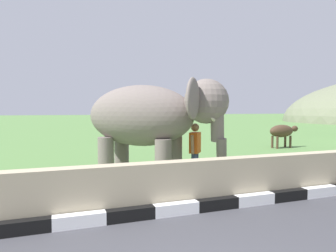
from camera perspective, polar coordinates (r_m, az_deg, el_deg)
The scene contains 5 objects.
striped_curb at distance 5.80m, azimuth -11.53°, elevation -16.37°, with size 16.20×0.20×0.24m.
barrier_parapet at distance 6.70m, azimuth 8.67°, elevation -10.28°, with size 28.00×0.36×1.00m, color tan.
elephant at distance 8.43m, azimuth -2.89°, elevation 1.68°, with size 3.91×3.73×2.84m.
person_handler at distance 8.68m, azimuth 5.05°, elevation -4.31°, with size 0.50×0.56×1.66m.
cow_near at distance 17.24m, azimuth 20.51°, elevation -0.97°, with size 1.91×0.71×1.23m.
Camera 1 is at (-1.14, -2.02, 2.05)m, focal length 32.72 mm.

